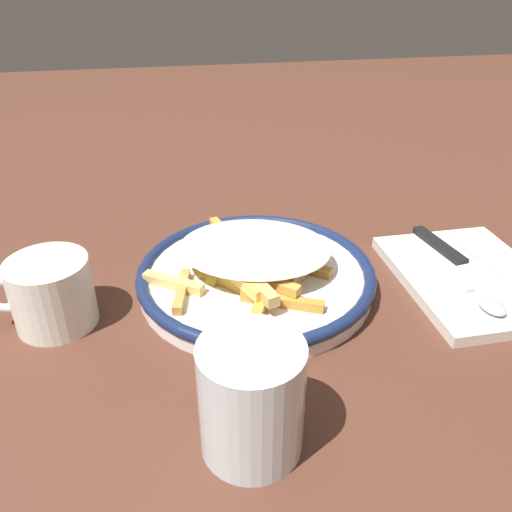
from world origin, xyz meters
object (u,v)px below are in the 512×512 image
fries_heap (252,256)px  fork (503,275)px  knife (461,263)px  water_glass (251,399)px  plate (256,276)px  coffee_mug (51,293)px  napkin (471,278)px  spoon (470,290)px

fries_heap → fork: 0.28m
knife → fries_heap: bearing=-5.1°
fork → water_glass: water_glass is taller
fork → plate: bearing=-10.6°
fork → coffee_mug: size_ratio=1.70×
plate → napkin: (-0.24, 0.04, -0.01)m
plate → fries_heap: size_ratio=1.18×
plate → fork: 0.27m
knife → water_glass: bearing=34.1°
fries_heap → spoon: fries_heap is taller
plate → knife: 0.24m
napkin → spoon: 0.04m
spoon → water_glass: water_glass is taller
fries_heap → spoon: size_ratio=1.46×
napkin → fork: fork is taller
fries_heap → coffee_mug: coffee_mug is taller
plate → fork: size_ratio=1.49×
napkin → coffee_mug: bearing=-1.6°
fries_heap → fork: size_ratio=1.27×
fork → water_glass: bearing=27.0°
spoon → water_glass: size_ratio=1.61×
coffee_mug → water_glass: bearing=132.3°
spoon → coffee_mug: (0.43, -0.05, 0.02)m
knife → water_glass: 0.34m
plate → coffee_mug: (0.21, 0.03, 0.02)m
plate → fork: plate is taller
fries_heap → fork: fries_heap is taller
napkin → spoon: bearing=56.2°
plate → spoon: (-0.22, 0.07, 0.00)m
fork → coffee_mug: bearing=-2.9°
plate → water_glass: bearing=78.4°
fork → water_glass: (0.31, 0.16, 0.03)m
plate → coffee_mug: 0.21m
napkin → knife: (0.00, -0.02, 0.01)m
napkin → knife: 0.02m
napkin → spoon: size_ratio=1.31×
water_glass → coffee_mug: size_ratio=0.91×
fries_heap → knife: bearing=174.9°
napkin → coffee_mug: (0.45, -0.01, 0.03)m
knife → plate: bearing=-4.7°
fries_heap → coffee_mug: size_ratio=2.16×
water_glass → plate: bearing=-101.6°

